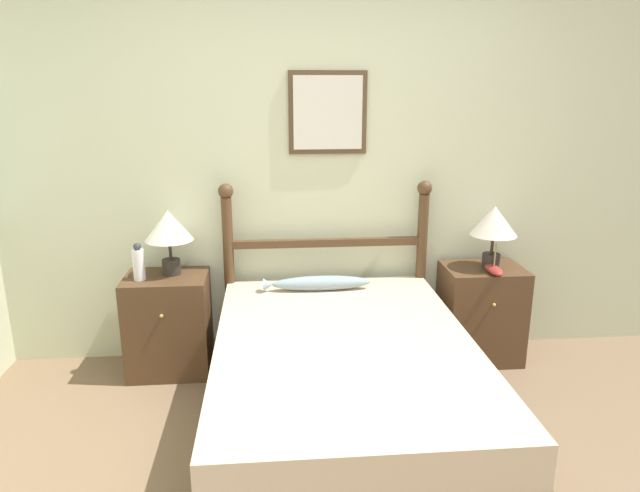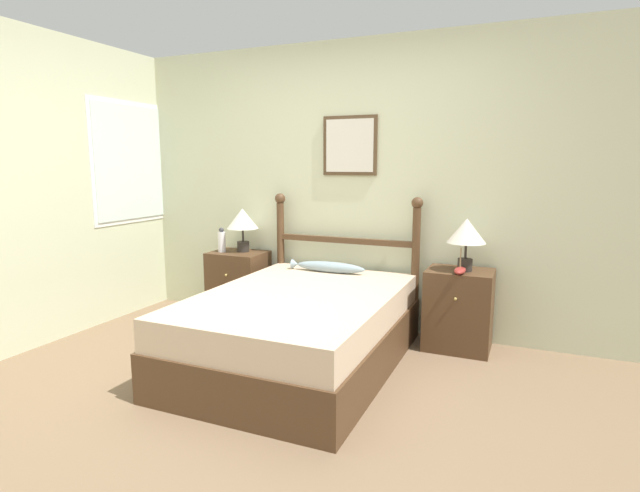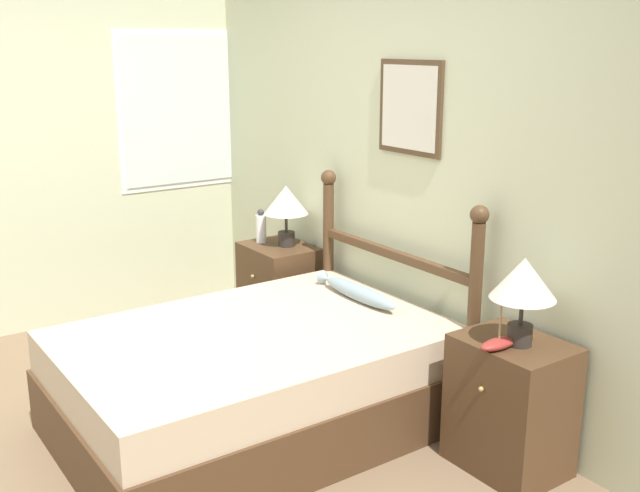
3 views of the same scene
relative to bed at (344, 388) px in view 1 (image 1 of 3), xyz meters
The scene contains 10 objects.
wall_back 1.47m from the bed, 91.28° to the left, with size 6.40×0.08×2.55m.
bed is the anchor object (origin of this frame).
headboard 1.03m from the bed, 90.00° to the left, with size 1.39×0.10×1.21m.
nightstand_left 1.31m from the bed, 142.04° to the left, with size 0.52×0.42×0.65m.
nightstand_right 1.31m from the bed, 37.96° to the left, with size 0.52×0.42×0.65m.
table_lamp_left 1.48m from the bed, 139.70° to the left, with size 0.30×0.30×0.42m.
table_lamp_right 1.49m from the bed, 36.52° to the left, with size 0.30×0.30×0.42m.
bottle 1.48m from the bed, 147.36° to the left, with size 0.07×0.07×0.24m.
model_boat 1.31m from the bed, 32.96° to the left, with size 0.08×0.22×0.20m.
fish_pillow 0.81m from the bed, 95.70° to the left, with size 0.68×0.10×0.09m.
Camera 1 is at (-0.34, -2.00, 1.81)m, focal length 32.00 mm.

